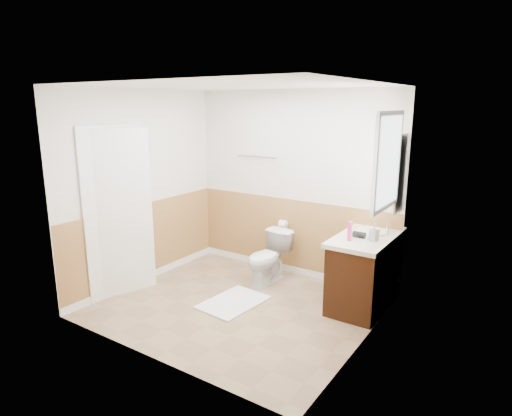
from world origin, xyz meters
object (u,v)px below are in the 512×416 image
Objects in this scene: bath_mat at (233,302)px; lotion_bottle at (350,231)px; vanity_cabinet at (365,272)px; toilet at (268,258)px; soap_dispenser at (374,232)px.

lotion_bottle is at bearing 23.69° from bath_mat.
bath_mat is 0.73× the size of vanity_cabinet.
bath_mat is at bearing -84.97° from toilet.
soap_dispenser is at bearing -50.21° from vanity_cabinet.
bath_mat is 4.27× the size of soap_dispenser.
soap_dispenser is (0.12, -0.14, 0.54)m from vanity_cabinet.
soap_dispenser reaches higher than bath_mat.
toilet is at bearing 90.00° from bath_mat.
toilet is 1.30m from vanity_cabinet.
soap_dispenser is (1.42, 0.69, 0.93)m from bath_mat.
soap_dispenser reaches higher than toilet.
vanity_cabinet is at bearing 7.50° from toilet.
bath_mat is at bearing -147.46° from vanity_cabinet.
lotion_bottle is at bearing -108.23° from vanity_cabinet.
bath_mat is 1.62m from lotion_bottle.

